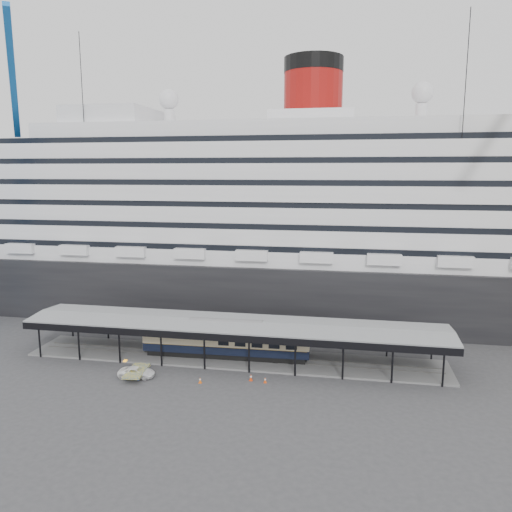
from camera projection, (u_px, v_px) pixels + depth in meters
name	position (u px, v px, depth m)	size (l,w,h in m)	color
ground	(225.00, 373.00, 62.19)	(200.00, 200.00, 0.00)	#363639
cruise_ship	(267.00, 208.00, 90.10)	(130.00, 30.00, 43.90)	black
platform_canopy	(234.00, 342.00, 66.64)	(56.00, 9.18, 5.30)	slate
port_truck	(137.00, 372.00, 61.01)	(2.05, 4.44, 1.23)	white
pullman_carriage	(226.00, 339.00, 66.78)	(22.47, 3.51, 21.99)	black
traffic_cone_left	(200.00, 380.00, 59.37)	(0.41, 0.41, 0.73)	#DD590C
traffic_cone_mid	(251.00, 377.00, 60.04)	(0.45, 0.45, 0.83)	red
traffic_cone_right	(265.00, 380.00, 59.43)	(0.36, 0.36, 0.68)	#EA4B0D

